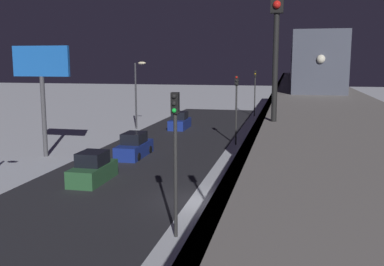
{
  "coord_description": "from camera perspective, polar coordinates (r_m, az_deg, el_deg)",
  "views": [
    {
      "loc": [
        -4.82,
        23.23,
        7.7
      ],
      "look_at": [
        2.58,
        -10.71,
        2.08
      ],
      "focal_mm": 41.59,
      "sensor_mm": 36.0,
      "label": 1
    }
  ],
  "objects": [
    {
      "name": "sedan_blue_2",
      "position": [
        51.22,
        -1.58,
        1.45
      ],
      "size": [
        1.8,
        4.21,
        1.97
      ],
      "color": "navy",
      "rests_on": "ground_plane"
    },
    {
      "name": "traffic_light_near",
      "position": [
        19.07,
        -2.16,
        -1.4
      ],
      "size": [
        0.32,
        0.44,
        6.4
      ],
      "color": "#2D2D2D",
      "rests_on": "ground_plane"
    },
    {
      "name": "sedan_green",
      "position": [
        29.43,
        -12.6,
        -4.59
      ],
      "size": [
        1.8,
        4.15,
        1.97
      ],
      "color": "#2D6038",
      "rests_on": "ground_plane"
    },
    {
      "name": "sedan_blue",
      "position": [
        36.55,
        -7.42,
        -1.78
      ],
      "size": [
        1.91,
        4.78,
        1.97
      ],
      "color": "navy",
      "rests_on": "ground_plane"
    },
    {
      "name": "elevated_railway",
      "position": [
        23.41,
        15.82,
        2.6
      ],
      "size": [
        5.0,
        94.39,
        5.94
      ],
      "color": "gray",
      "rests_on": "ground_plane"
    },
    {
      "name": "traffic_light_mid",
      "position": [
        41.03,
        5.71,
        4.25
      ],
      "size": [
        0.32,
        0.44,
        6.4
      ],
      "color": "#2D2D2D",
      "rests_on": "ground_plane"
    },
    {
      "name": "rail_signal",
      "position": [
        13.21,
        10.77,
        13.26
      ],
      "size": [
        0.36,
        0.41,
        4.0
      ],
      "color": "black",
      "rests_on": "elevated_railway"
    },
    {
      "name": "subway_train",
      "position": [
        51.71,
        14.2,
        8.95
      ],
      "size": [
        2.94,
        55.47,
        3.4
      ],
      "color": "#4C5160",
      "rests_on": "elevated_railway"
    },
    {
      "name": "traffic_light_far",
      "position": [
        63.36,
        8.08,
        5.94
      ],
      "size": [
        0.32,
        0.44,
        6.4
      ],
      "color": "#2D2D2D",
      "rests_on": "ground_plane"
    },
    {
      "name": "commercial_billboard",
      "position": [
        37.55,
        -18.73,
        7.39
      ],
      "size": [
        4.8,
        0.36,
        8.9
      ],
      "color": "#4C4C51",
      "rests_on": "ground_plane"
    },
    {
      "name": "avenue_asphalt",
      "position": [
        26.74,
        -12.19,
        -7.74
      ],
      "size": [
        11.0,
        94.39,
        0.01
      ],
      "primitive_type": "cube",
      "color": "#28282D",
      "rests_on": "ground_plane"
    },
    {
      "name": "street_lamp_far",
      "position": [
        51.17,
        -7.0,
        5.9
      ],
      "size": [
        1.35,
        0.44,
        7.65
      ],
      "color": "#38383D",
      "rests_on": "ground_plane"
    },
    {
      "name": "ground_plane",
      "position": [
        24.94,
        0.56,
        -8.78
      ],
      "size": [
        240.0,
        240.0,
        0.0
      ],
      "primitive_type": "plane",
      "color": "silver"
    }
  ]
}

